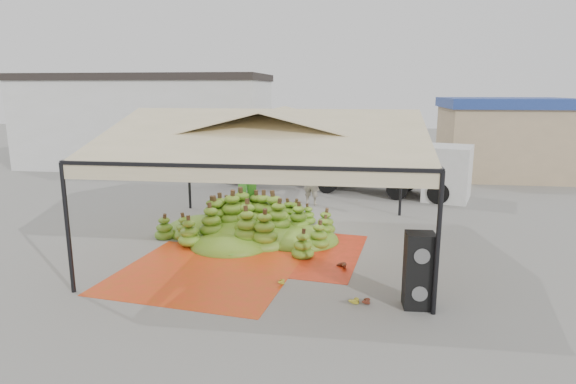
# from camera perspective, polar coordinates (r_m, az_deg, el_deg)

# --- Properties ---
(ground) EXTENTS (90.00, 90.00, 0.00)m
(ground) POSITION_cam_1_polar(r_m,az_deg,el_deg) (14.45, -1.61, -6.27)
(ground) COLOR slate
(ground) RESTS_ON ground
(canopy_tent) EXTENTS (8.10, 8.10, 4.00)m
(canopy_tent) POSITION_cam_1_polar(r_m,az_deg,el_deg) (13.77, -1.70, 6.88)
(canopy_tent) COLOR black
(canopy_tent) RESTS_ON ground
(building_white) EXTENTS (14.30, 6.30, 5.40)m
(building_white) POSITION_cam_1_polar(r_m,az_deg,el_deg) (30.20, -16.28, 8.14)
(building_white) COLOR silver
(building_white) RESTS_ON ground
(building_tan) EXTENTS (6.30, 5.30, 4.10)m
(building_tan) POSITION_cam_1_polar(r_m,az_deg,el_deg) (27.73, 24.16, 5.93)
(building_tan) COLOR tan
(building_tan) RESTS_ON ground
(tarp_left) EXTENTS (4.80, 4.63, 0.01)m
(tarp_left) POSITION_cam_1_polar(r_m,az_deg,el_deg) (12.52, -9.88, -9.38)
(tarp_left) COLOR red
(tarp_left) RESTS_ON ground
(tarp_right) EXTENTS (4.33, 4.50, 0.01)m
(tarp_right) POSITION_cam_1_polar(r_m,az_deg,el_deg) (13.90, 0.55, -7.00)
(tarp_right) COLOR red
(tarp_right) RESTS_ON ground
(banana_heap) EXTENTS (6.38, 5.43, 1.27)m
(banana_heap) POSITION_cam_1_polar(r_m,az_deg,el_deg) (15.10, -4.28, -2.96)
(banana_heap) COLOR #437718
(banana_heap) RESTS_ON ground
(hand_yellow_a) EXTENTS (0.56, 0.51, 0.21)m
(hand_yellow_a) POSITION_cam_1_polar(r_m,az_deg,el_deg) (10.79, 7.47, -12.38)
(hand_yellow_a) COLOR #B08E23
(hand_yellow_a) RESTS_ON ground
(hand_yellow_b) EXTENTS (0.41, 0.34, 0.18)m
(hand_yellow_b) POSITION_cam_1_polar(r_m,az_deg,el_deg) (11.64, -1.18, -10.44)
(hand_yellow_b) COLOR #B59124
(hand_yellow_b) RESTS_ON ground
(hand_red_a) EXTENTS (0.47, 0.41, 0.19)m
(hand_red_a) POSITION_cam_1_polar(r_m,az_deg,el_deg) (10.79, 8.80, -12.45)
(hand_red_a) COLOR maroon
(hand_red_a) RESTS_ON ground
(hand_red_b) EXTENTS (0.60, 0.57, 0.22)m
(hand_red_b) POSITION_cam_1_polar(r_m,az_deg,el_deg) (12.65, 6.09, -8.54)
(hand_red_b) COLOR maroon
(hand_red_b) RESTS_ON ground
(hand_green) EXTENTS (0.46, 0.40, 0.18)m
(hand_green) POSITION_cam_1_polar(r_m,az_deg,el_deg) (13.51, -6.77, -7.28)
(hand_green) COLOR #3C851B
(hand_green) RESTS_ON ground
(hanging_bunches) EXTENTS (3.24, 0.24, 0.20)m
(hanging_bunches) POSITION_cam_1_polar(r_m,az_deg,el_deg) (14.99, -2.06, 4.68)
(hanging_bunches) COLOR #437C19
(hanging_bunches) RESTS_ON ground
(speaker_stack) EXTENTS (0.62, 0.54, 1.64)m
(speaker_stack) POSITION_cam_1_polar(r_m,az_deg,el_deg) (10.61, 15.22, -8.97)
(speaker_stack) COLOR black
(speaker_stack) RESTS_ON ground
(banana_leaves) EXTENTS (0.96, 1.36, 3.70)m
(banana_leaves) POSITION_cam_1_polar(r_m,az_deg,el_deg) (16.18, -5.10, -4.29)
(banana_leaves) COLOR #1F701D
(banana_leaves) RESTS_ON ground
(vendor) EXTENTS (0.80, 0.64, 1.93)m
(vendor) POSITION_cam_1_polar(r_m,az_deg,el_deg) (19.17, 2.78, 1.31)
(vendor) COLOR gray
(vendor) RESTS_ON ground
(truck_left) EXTENTS (6.42, 4.16, 2.09)m
(truck_left) POSITION_cam_1_polar(r_m,az_deg,el_deg) (24.27, 0.67, 4.38)
(truck_left) COLOR #4A2B18
(truck_left) RESTS_ON ground
(truck_right) EXTENTS (6.92, 4.07, 2.25)m
(truck_right) POSITION_cam_1_polar(r_m,az_deg,el_deg) (21.47, 12.82, 3.33)
(truck_right) COLOR #4F2F1A
(truck_right) RESTS_ON ground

